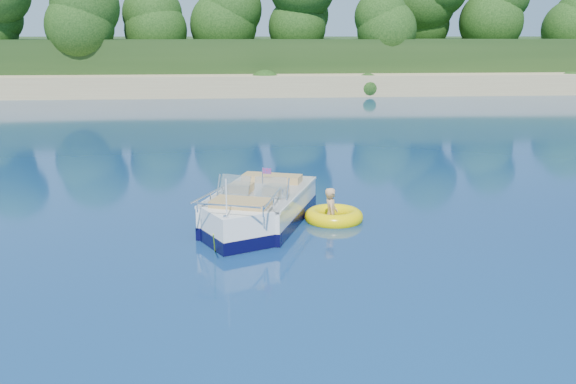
# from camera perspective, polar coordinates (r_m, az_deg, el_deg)

# --- Properties ---
(ground) EXTENTS (160.00, 160.00, 0.00)m
(ground) POSITION_cam_1_polar(r_m,az_deg,el_deg) (12.51, 8.55, -6.90)
(ground) COLOR #091945
(ground) RESTS_ON ground
(shoreline) EXTENTS (170.00, 59.00, 6.00)m
(shoreline) POSITION_cam_1_polar(r_m,az_deg,el_deg) (75.25, -3.06, 11.25)
(shoreline) COLOR tan
(shoreline) RESTS_ON ground
(treeline) EXTENTS (150.00, 7.12, 8.19)m
(treeline) POSITION_cam_1_polar(r_m,az_deg,el_deg) (52.45, -2.08, 15.12)
(treeline) COLOR black
(treeline) RESTS_ON ground
(motorboat) EXTENTS (3.03, 5.15, 1.79)m
(motorboat) POSITION_cam_1_polar(r_m,az_deg,el_deg) (15.07, -2.78, -1.75)
(motorboat) COLOR white
(motorboat) RESTS_ON ground
(tow_tube) EXTENTS (1.65, 1.65, 0.38)m
(tow_tube) POSITION_cam_1_polar(r_m,az_deg,el_deg) (15.59, 4.09, -2.20)
(tow_tube) COLOR #FFDD00
(tow_tube) RESTS_ON ground
(boy) EXTENTS (0.37, 0.75, 1.44)m
(boy) POSITION_cam_1_polar(r_m,az_deg,el_deg) (15.51, 3.81, -2.65)
(boy) COLOR tan
(boy) RESTS_ON ground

